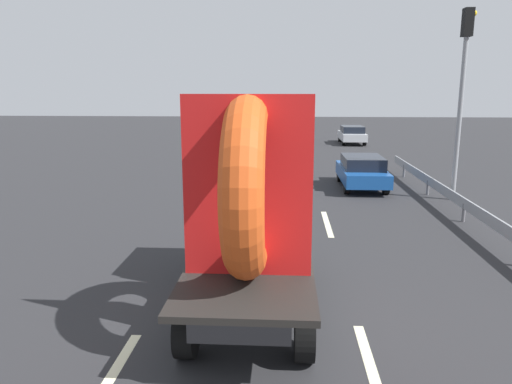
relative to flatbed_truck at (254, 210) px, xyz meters
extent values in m
plane|color=#28282B|center=(0.27, -0.17, -1.74)|extent=(120.00, 120.00, 0.00)
cylinder|color=black|center=(-0.85, 1.24, -1.30)|extent=(0.28, 0.87, 0.87)
cylinder|color=black|center=(0.85, 1.24, -1.30)|extent=(0.28, 0.87, 0.87)
cylinder|color=black|center=(-0.85, -1.91, -1.30)|extent=(0.28, 0.87, 0.87)
cylinder|color=black|center=(0.85, -1.91, -1.30)|extent=(0.28, 0.87, 0.87)
cube|color=black|center=(0.00, -0.37, -0.87)|extent=(1.30, 5.02, 0.25)
cube|color=#4C5156|center=(0.00, 1.24, -0.07)|extent=(2.00, 1.80, 1.35)
cube|color=black|center=(0.00, 1.19, 0.22)|extent=(2.02, 1.71, 0.44)
cube|color=black|center=(0.00, -1.27, -0.70)|extent=(2.00, 3.22, 0.10)
cube|color=black|center=(0.00, 0.29, -0.10)|extent=(1.80, 0.08, 1.10)
torus|color=#D84C19|center=(0.00, -1.42, 0.69)|extent=(0.59, 2.68, 2.68)
cube|color=red|center=(0.00, -1.42, 0.69)|extent=(1.90, 0.03, 2.68)
cylinder|color=black|center=(2.85, 11.95, -1.44)|extent=(0.20, 0.59, 0.59)
cylinder|color=black|center=(4.28, 11.95, -1.44)|extent=(0.20, 0.59, 0.59)
cylinder|color=black|center=(2.85, 9.49, -1.44)|extent=(0.20, 0.59, 0.59)
cylinder|color=black|center=(4.28, 9.49, -1.44)|extent=(0.20, 0.59, 0.59)
cube|color=#194C99|center=(3.56, 10.72, -1.19)|extent=(1.65, 3.85, 0.50)
cube|color=black|center=(3.56, 10.63, -0.71)|extent=(1.49, 2.16, 0.46)
cylinder|color=gray|center=(6.45, 8.74, 1.02)|extent=(0.16, 0.16, 5.51)
cube|color=black|center=(6.45, 8.74, 4.22)|extent=(0.30, 0.36, 0.90)
sphere|color=yellow|center=(6.62, 8.74, 4.50)|extent=(0.20, 0.20, 0.20)
cube|color=gray|center=(5.79, 7.63, -1.19)|extent=(0.06, 14.70, 0.32)
cylinder|color=slate|center=(5.79, 5.79, -1.46)|extent=(0.10, 0.10, 0.55)
cylinder|color=slate|center=(5.79, 9.47, -1.46)|extent=(0.10, 0.10, 0.55)
cylinder|color=slate|center=(5.79, 13.14, -1.46)|extent=(0.10, 0.10, 0.55)
cube|color=beige|center=(-1.78, -2.69, -1.73)|extent=(0.16, 2.61, 0.01)
cube|color=beige|center=(-1.78, 5.66, -1.73)|extent=(0.16, 2.91, 0.01)
cube|color=beige|center=(1.78, -2.09, -1.73)|extent=(0.16, 2.43, 0.01)
cube|color=beige|center=(1.78, 5.35, -1.73)|extent=(0.16, 2.73, 0.01)
cylinder|color=black|center=(4.54, 27.68, -1.44)|extent=(0.20, 0.58, 0.58)
cylinder|color=black|center=(5.96, 27.68, -1.44)|extent=(0.20, 0.58, 0.58)
cylinder|color=black|center=(4.54, 25.23, -1.44)|extent=(0.20, 0.58, 0.58)
cylinder|color=black|center=(5.96, 25.23, -1.44)|extent=(0.20, 0.58, 0.58)
cube|color=silver|center=(5.25, 26.45, -1.19)|extent=(1.64, 3.83, 0.50)
cube|color=black|center=(5.25, 26.36, -0.72)|extent=(1.48, 2.15, 0.46)
camera|label=1|loc=(0.54, -8.30, 2.10)|focal=34.00mm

